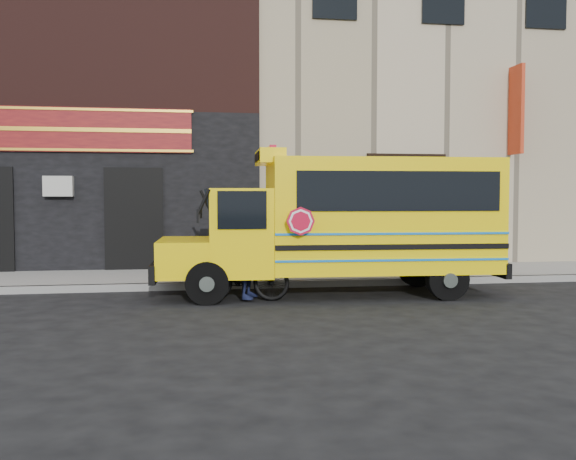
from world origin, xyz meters
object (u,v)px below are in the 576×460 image
Objects in this scene: school_bus at (347,221)px; bicycle at (243,272)px; cyclist at (249,249)px; sign_pole at (487,213)px.

bicycle is (-2.17, -0.45, -0.97)m from school_bus.
cyclist reaches higher than bicycle.
sign_pole is (3.87, 1.72, 0.09)m from school_bus.
cyclist is (-2.06, -0.49, -0.51)m from school_bus.
sign_pole is at bearing -53.16° from cyclist.
bicycle is at bearing -160.22° from sign_pole.
school_bus reaches higher than sign_pole.
cyclist is (-5.93, -2.21, -0.61)m from sign_pole.
school_bus reaches higher than cyclist.
school_bus is at bearing -60.23° from cyclist.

